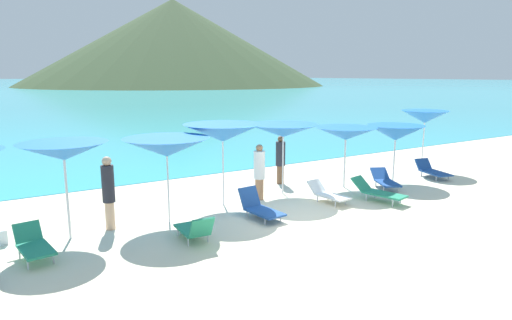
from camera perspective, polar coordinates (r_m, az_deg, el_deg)
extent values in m
cube|color=beige|center=(20.77, -10.90, -0.32)|extent=(50.00, 100.00, 0.30)
cone|color=#384C2D|center=(163.71, -10.50, 14.54)|extent=(104.87, 104.87, 29.49)
cylinder|color=silver|center=(11.23, -23.07, -3.99)|extent=(0.06, 0.06, 2.20)
cone|color=blue|center=(11.04, -23.45, 1.02)|extent=(2.18, 2.18, 0.41)
sphere|color=silver|center=(11.02, -23.50, 1.70)|extent=(0.07, 0.07, 0.07)
cylinder|color=silver|center=(11.75, -11.21, -2.90)|extent=(0.04, 0.04, 2.12)
cone|color=blue|center=(11.56, -11.38, 1.61)|extent=(2.44, 2.44, 0.48)
sphere|color=silver|center=(11.54, -11.40, 2.35)|extent=(0.07, 0.07, 0.07)
cylinder|color=silver|center=(13.06, -4.24, -0.94)|extent=(0.04, 0.04, 2.29)
cone|color=blue|center=(12.89, -4.30, 3.49)|extent=(2.52, 2.52, 0.51)
sphere|color=silver|center=(12.87, -4.31, 4.19)|extent=(0.07, 0.07, 0.07)
cylinder|color=silver|center=(14.39, 3.46, -0.08)|extent=(0.05, 0.05, 2.16)
cone|color=blue|center=(14.24, 3.51, 3.79)|extent=(2.28, 2.28, 0.41)
sphere|color=silver|center=(14.23, 3.52, 4.32)|extent=(0.07, 0.07, 0.07)
cylinder|color=silver|center=(15.44, 11.31, 0.12)|extent=(0.06, 0.06, 1.97)
cone|color=blue|center=(15.31, 11.43, 3.35)|extent=(2.20, 2.20, 0.43)
sphere|color=silver|center=(15.29, 11.45, 3.86)|extent=(0.07, 0.07, 0.07)
cylinder|color=silver|center=(16.82, 17.31, 0.59)|extent=(0.05, 0.05, 1.91)
cone|color=blue|center=(16.70, 17.46, 3.35)|extent=(2.17, 2.17, 0.55)
sphere|color=silver|center=(16.68, 17.50, 3.92)|extent=(0.07, 0.07, 0.07)
cylinder|color=silver|center=(19.27, 20.63, 2.21)|extent=(0.05, 0.05, 2.28)
cone|color=blue|center=(19.16, 20.84, 5.21)|extent=(2.00, 2.00, 0.49)
sphere|color=silver|center=(19.15, 20.87, 5.66)|extent=(0.07, 0.07, 0.07)
cube|color=#268C66|center=(10.73, -8.24, -8.79)|extent=(0.61, 1.04, 0.05)
cube|color=#268C66|center=(10.09, -6.98, -8.60)|extent=(0.55, 0.33, 0.50)
cylinder|color=silver|center=(11.12, -7.62, -8.74)|extent=(0.04, 0.04, 0.20)
cylinder|color=silver|center=(10.97, -9.99, -9.09)|extent=(0.04, 0.04, 0.20)
cylinder|color=silver|center=(10.50, -6.18, -9.90)|extent=(0.04, 0.04, 0.20)
cylinder|color=silver|center=(10.34, -8.67, -10.31)|extent=(0.04, 0.04, 0.20)
cube|color=white|center=(13.57, 9.82, -4.63)|extent=(0.64, 1.07, 0.05)
cube|color=white|center=(13.98, 7.75, -3.39)|extent=(0.55, 0.44, 0.38)
cylinder|color=silver|center=(13.25, 10.14, -5.58)|extent=(0.04, 0.04, 0.20)
cylinder|color=silver|center=(13.58, 11.41, -5.22)|extent=(0.04, 0.04, 0.20)
cylinder|color=silver|center=(13.71, 7.90, -4.95)|extent=(0.04, 0.04, 0.20)
cylinder|color=silver|center=(14.03, 9.19, -4.62)|extent=(0.04, 0.04, 0.20)
cube|color=#268C66|center=(10.41, -26.34, -10.24)|extent=(0.70, 1.11, 0.05)
cube|color=#268C66|center=(10.95, -27.23, -8.23)|extent=(0.58, 0.37, 0.41)
cylinder|color=silver|center=(10.13, -27.19, -11.78)|extent=(0.04, 0.04, 0.24)
cylinder|color=silver|center=(10.22, -24.51, -11.33)|extent=(0.04, 0.04, 0.24)
cylinder|color=silver|center=(10.80, -28.06, -10.47)|extent=(0.04, 0.04, 0.24)
cylinder|color=silver|center=(10.89, -25.54, -10.07)|extent=(0.04, 0.04, 0.24)
cube|color=#1E478C|center=(11.95, 1.12, -6.70)|extent=(0.73, 1.16, 0.05)
cube|color=#1E478C|center=(12.39, -0.85, -4.77)|extent=(0.62, 0.36, 0.55)
cylinder|color=silver|center=(11.57, 1.16, -7.89)|extent=(0.04, 0.04, 0.18)
cylinder|color=silver|center=(11.89, 3.16, -7.38)|extent=(0.04, 0.04, 0.18)
cylinder|color=silver|center=(12.16, -1.14, -6.95)|extent=(0.04, 0.04, 0.18)
cylinder|color=silver|center=(12.46, 0.83, -6.50)|extent=(0.04, 0.04, 0.18)
cube|color=#1E478C|center=(15.57, 16.51, -2.87)|extent=(0.98, 1.19, 0.05)
cube|color=#1E478C|center=(16.22, 15.56, -1.69)|extent=(0.72, 0.69, 0.37)
cylinder|color=silver|center=(15.23, 16.06, -3.65)|extent=(0.04, 0.04, 0.21)
cylinder|color=silver|center=(15.42, 17.78, -3.57)|extent=(0.04, 0.04, 0.21)
cylinder|color=silver|center=(15.89, 15.11, -3.01)|extent=(0.04, 0.04, 0.21)
cylinder|color=silver|center=(16.07, 16.77, -2.94)|extent=(0.04, 0.04, 0.21)
cube|color=#268C66|center=(14.03, 16.18, -4.24)|extent=(0.85, 1.35, 0.05)
cube|color=#268C66|center=(14.39, 13.31, -2.96)|extent=(0.64, 0.57, 0.41)
cylinder|color=silver|center=(13.68, 17.11, -5.30)|extent=(0.04, 0.04, 0.23)
cylinder|color=silver|center=(14.10, 18.06, -4.87)|extent=(0.04, 0.04, 0.23)
cylinder|color=silver|center=(14.09, 13.96, -4.67)|extent=(0.04, 0.04, 0.23)
cylinder|color=silver|center=(14.50, 14.98, -4.27)|extent=(0.04, 0.04, 0.23)
cube|color=#1E478C|center=(17.89, 22.04, -1.54)|extent=(0.90, 1.30, 0.05)
cube|color=#1E478C|center=(18.41, 20.64, -0.50)|extent=(0.67, 0.47, 0.42)
cylinder|color=silver|center=(17.46, 22.09, -2.23)|extent=(0.04, 0.04, 0.19)
cylinder|color=silver|center=(17.81, 23.43, -2.09)|extent=(0.04, 0.04, 0.19)
cylinder|color=silver|center=(18.09, 20.45, -1.68)|extent=(0.04, 0.04, 0.19)
cylinder|color=silver|center=(18.42, 21.77, -1.56)|extent=(0.04, 0.04, 0.19)
cylinder|color=#DBAA84|center=(11.76, -18.20, -6.78)|extent=(0.23, 0.23, 0.71)
cylinder|color=#26262D|center=(11.54, -18.44, -2.90)|extent=(0.31, 0.31, 0.93)
sphere|color=#DBAA84|center=(11.43, -18.61, -0.14)|extent=(0.23, 0.23, 0.23)
cylinder|color=brown|center=(15.80, 3.13, -1.88)|extent=(0.25, 0.25, 0.66)
cylinder|color=#26262D|center=(15.65, 3.16, 0.81)|extent=(0.34, 0.34, 0.85)
sphere|color=brown|center=(15.57, 3.18, 2.70)|extent=(0.21, 0.21, 0.21)
cylinder|color=#A3704C|center=(13.79, 0.43, -3.74)|extent=(0.26, 0.26, 0.66)
cylinder|color=white|center=(13.62, 0.43, -0.63)|extent=(0.35, 0.35, 0.86)
sphere|color=#A3704C|center=(13.52, 0.43, 1.56)|extent=(0.22, 0.22, 0.22)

